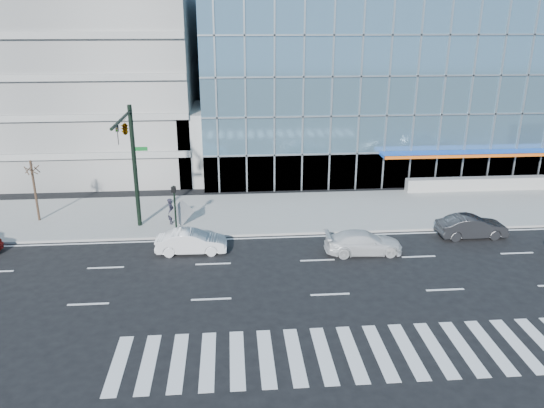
{
  "coord_description": "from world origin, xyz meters",
  "views": [
    {
      "loc": [
        -4.85,
        -27.44,
        13.3
      ],
      "look_at": [
        -2.39,
        3.0,
        2.46
      ],
      "focal_mm": 35.0,
      "sensor_mm": 36.0,
      "label": 1
    }
  ],
  "objects_px": {
    "traffic_signal": "(128,141)",
    "white_sedan": "(191,242)",
    "street_tree_near": "(32,169)",
    "pedestrian": "(171,211)",
    "tilted_panel": "(182,213)",
    "dark_sedan": "(472,227)",
    "ped_signal_post": "(175,201)",
    "white_suv": "(363,242)"
  },
  "relations": [
    {
      "from": "street_tree_near",
      "to": "white_sedan",
      "type": "height_order",
      "value": "street_tree_near"
    },
    {
      "from": "traffic_signal",
      "to": "white_sedan",
      "type": "height_order",
      "value": "traffic_signal"
    },
    {
      "from": "white_sedan",
      "to": "dark_sedan",
      "type": "height_order",
      "value": "dark_sedan"
    },
    {
      "from": "traffic_signal",
      "to": "street_tree_near",
      "type": "relative_size",
      "value": 1.89
    },
    {
      "from": "street_tree_near",
      "to": "pedestrian",
      "type": "bearing_deg",
      "value": -8.42
    },
    {
      "from": "ped_signal_post",
      "to": "pedestrian",
      "type": "distance_m",
      "value": 1.69
    },
    {
      "from": "pedestrian",
      "to": "white_suv",
      "type": "bearing_deg",
      "value": -108.32
    },
    {
      "from": "white_sedan",
      "to": "dark_sedan",
      "type": "relative_size",
      "value": 0.96
    },
    {
      "from": "ped_signal_post",
      "to": "tilted_panel",
      "type": "bearing_deg",
      "value": 65.18
    },
    {
      "from": "white_suv",
      "to": "white_sedan",
      "type": "height_order",
      "value": "white_sedan"
    },
    {
      "from": "white_suv",
      "to": "pedestrian",
      "type": "height_order",
      "value": "pedestrian"
    },
    {
      "from": "white_sedan",
      "to": "tilted_panel",
      "type": "bearing_deg",
      "value": 13.19
    },
    {
      "from": "street_tree_near",
      "to": "pedestrian",
      "type": "distance_m",
      "value": 9.59
    },
    {
      "from": "traffic_signal",
      "to": "white_suv",
      "type": "height_order",
      "value": "traffic_signal"
    },
    {
      "from": "white_sedan",
      "to": "dark_sedan",
      "type": "distance_m",
      "value": 17.62
    },
    {
      "from": "ped_signal_post",
      "to": "dark_sedan",
      "type": "height_order",
      "value": "ped_signal_post"
    },
    {
      "from": "pedestrian",
      "to": "tilted_panel",
      "type": "relative_size",
      "value": 1.35
    },
    {
      "from": "white_sedan",
      "to": "pedestrian",
      "type": "xyz_separation_m",
      "value": [
        -1.61,
        4.46,
        0.34
      ]
    },
    {
      "from": "street_tree_near",
      "to": "pedestrian",
      "type": "relative_size",
      "value": 2.41
    },
    {
      "from": "street_tree_near",
      "to": "pedestrian",
      "type": "height_order",
      "value": "street_tree_near"
    },
    {
      "from": "tilted_panel",
      "to": "traffic_signal",
      "type": "bearing_deg",
      "value": 173.25
    },
    {
      "from": "white_suv",
      "to": "pedestrian",
      "type": "distance_m",
      "value": 12.93
    },
    {
      "from": "white_sedan",
      "to": "pedestrian",
      "type": "bearing_deg",
      "value": 20.58
    },
    {
      "from": "traffic_signal",
      "to": "pedestrian",
      "type": "bearing_deg",
      "value": 37.19
    },
    {
      "from": "ped_signal_post",
      "to": "white_sedan",
      "type": "xyz_separation_m",
      "value": [
        1.2,
        -3.25,
        -1.45
      ]
    },
    {
      "from": "dark_sedan",
      "to": "pedestrian",
      "type": "height_order",
      "value": "pedestrian"
    },
    {
      "from": "white_sedan",
      "to": "tilted_panel",
      "type": "relative_size",
      "value": 3.22
    },
    {
      "from": "dark_sedan",
      "to": "white_sedan",
      "type": "bearing_deg",
      "value": 91.79
    },
    {
      "from": "traffic_signal",
      "to": "ped_signal_post",
      "type": "xyz_separation_m",
      "value": [
        2.5,
        0.37,
        -4.02
      ]
    },
    {
      "from": "white_suv",
      "to": "dark_sedan",
      "type": "relative_size",
      "value": 1.06
    },
    {
      "from": "street_tree_near",
      "to": "dark_sedan",
      "type": "xyz_separation_m",
      "value": [
        28.29,
        -4.92,
        -3.06
      ]
    },
    {
      "from": "pedestrian",
      "to": "tilted_panel",
      "type": "xyz_separation_m",
      "value": [
        0.74,
        -0.5,
        0.04
      ]
    },
    {
      "from": "street_tree_near",
      "to": "white_sedan",
      "type": "xyz_separation_m",
      "value": [
        10.7,
        -5.81,
        -3.09
      ]
    },
    {
      "from": "tilted_panel",
      "to": "dark_sedan",
      "type": "bearing_deg",
      "value": -37.11
    },
    {
      "from": "white_suv",
      "to": "pedestrian",
      "type": "xyz_separation_m",
      "value": [
        -11.77,
        5.35,
        0.36
      ]
    },
    {
      "from": "dark_sedan",
      "to": "ped_signal_post",
      "type": "bearing_deg",
      "value": 81.72
    },
    {
      "from": "white_suv",
      "to": "street_tree_near",
      "type": "bearing_deg",
      "value": 72.94
    },
    {
      "from": "ped_signal_post",
      "to": "white_sedan",
      "type": "distance_m",
      "value": 3.76
    },
    {
      "from": "ped_signal_post",
      "to": "dark_sedan",
      "type": "xyz_separation_m",
      "value": [
        18.79,
        -2.36,
        -1.43
      ]
    },
    {
      "from": "white_suv",
      "to": "tilted_panel",
      "type": "distance_m",
      "value": 12.06
    },
    {
      "from": "ped_signal_post",
      "to": "street_tree_near",
      "type": "height_order",
      "value": "street_tree_near"
    },
    {
      "from": "traffic_signal",
      "to": "white_suv",
      "type": "relative_size",
      "value": 1.74
    }
  ]
}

